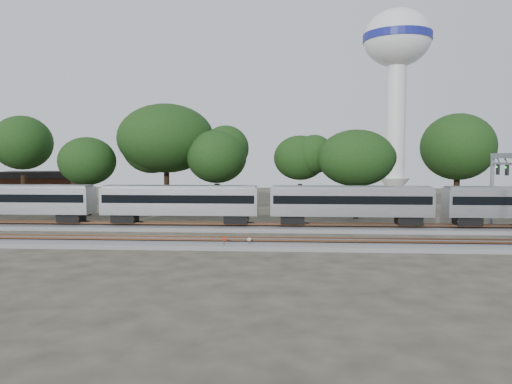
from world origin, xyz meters
TOP-DOWN VIEW (x-y plane):
  - ground at (0.00, 0.00)m, footprint 160.00×160.00m
  - track_far at (0.00, 6.00)m, footprint 160.00×5.00m
  - track_near at (0.00, -4.00)m, footprint 160.00×5.00m
  - train at (15.76, 6.00)m, footprint 124.34×3.02m
  - switch_stand_red at (3.68, -5.81)m, footprint 0.35×0.06m
  - switch_stand_white at (5.75, -5.36)m, footprint 0.30×0.11m
  - switch_lever at (7.34, -5.54)m, footprint 0.55×0.40m
  - water_tower at (29.96, 52.11)m, footprint 13.06×13.06m
  - signal_gantry at (31.43, 6.00)m, footprint 0.57×6.74m
  - brick_building at (-31.20, 31.32)m, footprint 12.91×10.41m
  - tree_1 at (-27.94, 20.48)m, footprint 9.93×9.93m
  - tree_2 at (-17.67, 17.82)m, footprint 7.36×7.36m
  - tree_3 at (-7.92, 21.73)m, footprint 10.54×10.54m
  - tree_4 at (-0.46, 19.27)m, footprint 7.97×7.97m
  - tree_5 at (10.69, 21.07)m, footprint 7.81×7.81m
  - tree_6 at (17.65, 16.58)m, footprint 7.78×7.78m
  - tree_7 at (32.58, 24.02)m, footprint 9.35×9.35m

SIDE VIEW (x-z plane):
  - ground at x=0.00m, z-range 0.00..0.00m
  - switch_lever at x=7.34m, z-range 0.00..0.30m
  - track_far at x=0.00m, z-range -0.16..0.57m
  - track_near at x=0.00m, z-range -0.16..0.57m
  - switch_stand_white at x=5.75m, z-range 0.13..1.10m
  - switch_stand_red at x=3.68m, z-range 0.15..1.24m
  - brick_building at x=-31.20m, z-range 0.02..5.50m
  - train at x=15.76m, z-range 0.90..5.36m
  - signal_gantry at x=31.43m, z-range 1.87..10.07m
  - tree_2 at x=-17.67m, z-range 2.03..12.40m
  - tree_6 at x=17.65m, z-range 2.15..13.12m
  - tree_5 at x=10.69m, z-range 2.16..13.17m
  - tree_4 at x=-0.46m, z-range 2.20..13.44m
  - tree_7 at x=32.58m, z-range 2.59..15.78m
  - tree_1 at x=-27.94m, z-range 2.76..16.75m
  - tree_3 at x=-7.92m, z-range 2.93..17.79m
  - water_tower at x=29.96m, z-range 8.71..44.87m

